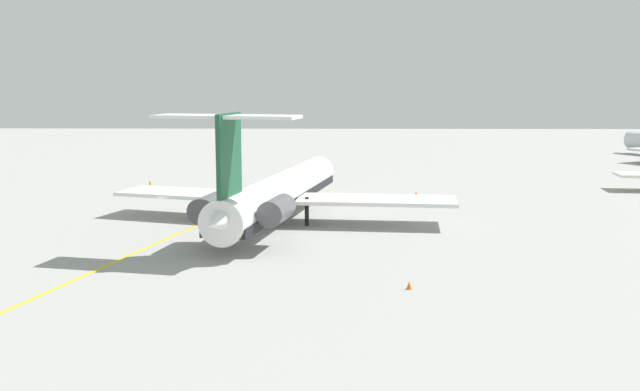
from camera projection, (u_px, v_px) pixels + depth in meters
ground at (173, 219)px, 77.01m from camera, size 294.42×294.42×0.00m
main_jetliner at (278, 193)px, 73.73m from camera, size 39.94×35.57×11.70m
ground_crew_near_tail at (150, 185)px, 93.92m from camera, size 0.33×0.33×1.73m
safety_cone_nose at (409, 285)px, 50.98m from camera, size 0.40×0.40×0.55m
safety_cone_wingtip at (416, 194)px, 92.31m from camera, size 0.40×0.40×0.55m
safety_cone_tail at (178, 188)px, 97.60m from camera, size 0.40×0.40×0.55m
taxiway_centreline at (204, 222)px, 75.44m from camera, size 96.26×24.03×0.01m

